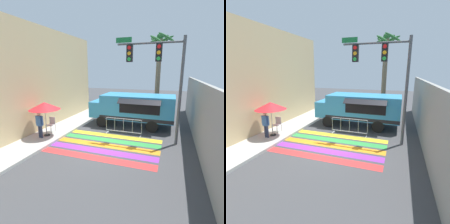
{
  "view_description": "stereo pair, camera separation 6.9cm",
  "coord_description": "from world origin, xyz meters",
  "views": [
    {
      "loc": [
        3.53,
        -8.49,
        4.14
      ],
      "look_at": [
        -0.34,
        2.7,
        1.31
      ],
      "focal_mm": 28.0,
      "sensor_mm": 36.0,
      "label": 1
    },
    {
      "loc": [
        3.6,
        -8.47,
        4.14
      ],
      "look_at": [
        -0.34,
        2.7,
        1.31
      ],
      "focal_mm": 28.0,
      "sensor_mm": 36.0,
      "label": 2
    }
  ],
  "objects": [
    {
      "name": "building_left_facade",
      "position": [
        -4.9,
        0.0,
        3.49
      ],
      "size": [
        0.25,
        16.0,
        6.98
      ],
      "color": "#DBBC84",
      "rests_on": "ground_plane"
    },
    {
      "name": "concrete_wall_right",
      "position": [
        5.09,
        3.0,
        1.75
      ],
      "size": [
        0.2,
        16.0,
        3.5
      ],
      "color": "gray",
      "rests_on": "ground_plane"
    },
    {
      "name": "ground_plane",
      "position": [
        0.0,
        0.0,
        0.0
      ],
      "size": [
        60.0,
        60.0,
        0.0
      ],
      "primitive_type": "plane",
      "color": "#424244"
    },
    {
      "name": "traffic_signal_pole",
      "position": [
        2.76,
        1.51,
        4.25
      ],
      "size": [
        3.71,
        0.29,
        5.92
      ],
      "color": "#515456",
      "rests_on": "ground_plane"
    },
    {
      "name": "folding_chair",
      "position": [
        -3.86,
        0.63,
        0.75
      ],
      "size": [
        0.44,
        0.44,
        0.99
      ],
      "rotation": [
        0.0,
        0.0,
        -0.28
      ],
      "color": "#4C4C51",
      "rests_on": "sidewalk_left"
    },
    {
      "name": "food_truck",
      "position": [
        0.71,
        4.18,
        1.44
      ],
      "size": [
        6.14,
        2.85,
        2.38
      ],
      "color": "#338CBF",
      "rests_on": "ground_plane"
    },
    {
      "name": "barricade_front",
      "position": [
        0.67,
        2.08,
        0.55
      ],
      "size": [
        2.41,
        0.44,
        1.09
      ],
      "color": "#B7BABF",
      "rests_on": "ground_plane"
    },
    {
      "name": "vendor_person",
      "position": [
        -3.81,
        -0.48,
        1.07
      ],
      "size": [
        0.53,
        0.21,
        1.61
      ],
      "rotation": [
        0.0,
        0.0,
        0.17
      ],
      "color": "#2D3347",
      "rests_on": "sidewalk_left"
    },
    {
      "name": "palm_tree",
      "position": [
        2.17,
        8.64,
        4.71
      ],
      "size": [
        2.45,
        2.63,
        7.37
      ],
      "color": "#7A664C",
      "rests_on": "ground_plane"
    },
    {
      "name": "sidewalk_left",
      "position": [
        -4.95,
        0.0,
        0.08
      ],
      "size": [
        4.4,
        16.0,
        0.16
      ],
      "color": "#B7B5AD",
      "rests_on": "ground_plane"
    },
    {
      "name": "crosswalk_painted",
      "position": [
        0.0,
        0.06,
        0.0
      ],
      "size": [
        6.4,
        3.6,
        0.01
      ],
      "color": "red",
      "rests_on": "ground_plane"
    },
    {
      "name": "patio_umbrella",
      "position": [
        -3.7,
        -0.07,
        2.04
      ],
      "size": [
        1.86,
        1.86,
        2.13
      ],
      "color": "black",
      "rests_on": "sidewalk_left"
    }
  ]
}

